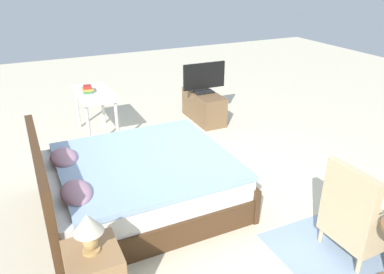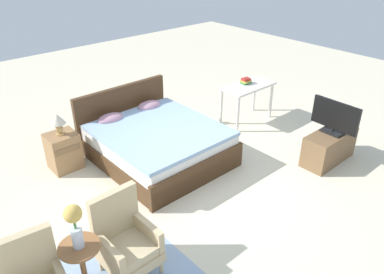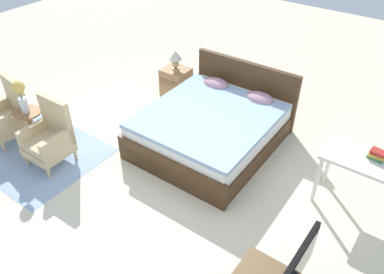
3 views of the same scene
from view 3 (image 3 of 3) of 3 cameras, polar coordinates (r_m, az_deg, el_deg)
ground_plane at (r=5.03m, az=-2.59°, el=-6.39°), size 16.00×16.00×0.00m
floor_rug at (r=5.98m, az=-23.18°, el=-1.73°), size 2.10×1.50×0.01m
bed at (r=5.46m, az=3.19°, el=1.61°), size 1.75×2.05×0.96m
armchair_by_window_left at (r=6.16m, az=-26.04°, el=2.94°), size 0.61×0.61×0.92m
armchair_by_window_right at (r=5.44m, az=-20.81°, el=-0.17°), size 0.55×0.55×0.92m
side_table at (r=5.80m, az=-23.40°, el=1.64°), size 0.40×0.40×0.61m
flower_vase at (r=5.55m, az=-24.69°, el=6.04°), size 0.17×0.17×0.48m
nightstand at (r=6.55m, az=-2.43°, el=8.03°), size 0.44×0.41×0.58m
table_lamp at (r=6.32m, az=-2.55°, el=12.05°), size 0.22×0.22×0.33m
tv_flatscreen at (r=3.32m, az=15.45°, el=-19.08°), size 0.21×0.75×0.52m
vanity_desk at (r=4.71m, az=25.34°, el=-4.32°), size 1.04×0.52×0.73m
book_stack at (r=4.68m, az=26.37°, el=-2.44°), size 0.19×0.16×0.11m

